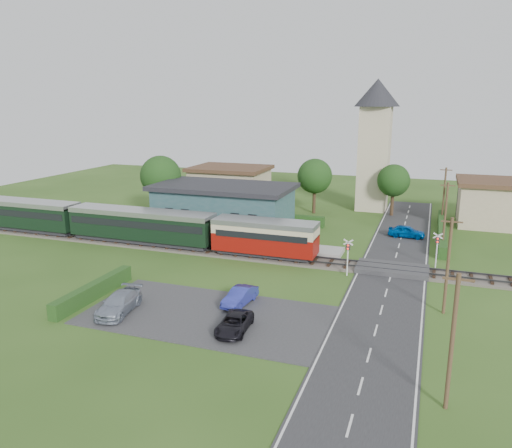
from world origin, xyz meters
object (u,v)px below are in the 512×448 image
(house_west, at_px, (230,185))
(pedestrian_far, at_px, (150,224))
(station_building, at_px, (224,207))
(car_on_road, at_px, (407,231))
(train, at_px, (116,222))
(pedestrian_near, at_px, (281,238))
(crossing_signal_far, at_px, (437,245))
(car_park_blue, at_px, (240,296))
(equipment_hut, at_px, (138,220))
(car_park_dark, at_px, (234,323))
(church_tower, at_px, (375,135))
(house_east, at_px, (494,202))
(crossing_signal_near, at_px, (348,252))
(car_park_silver, at_px, (119,303))

(house_west, distance_m, pedestrian_far, 19.60)
(station_building, distance_m, car_on_road, 20.84)
(station_building, bearing_deg, train, -133.95)
(pedestrian_near, distance_m, pedestrian_far, 15.50)
(car_on_road, xyz_separation_m, pedestrian_far, (-27.17, -8.66, 0.56))
(crossing_signal_far, relative_size, car_park_blue, 0.88)
(equipment_hut, distance_m, car_on_road, 29.90)
(car_park_dark, bearing_deg, church_tower, 80.34)
(train, height_order, church_tower, church_tower)
(car_park_dark, bearing_deg, pedestrian_far, 128.36)
(pedestrian_far, bearing_deg, car_on_road, -61.66)
(house_east, height_order, pedestrian_near, house_east)
(car_park_dark, relative_size, pedestrian_near, 2.43)
(car_park_blue, distance_m, pedestrian_far, 22.48)
(train, xyz_separation_m, crossing_signal_near, (25.07, -2.41, -0.04))
(church_tower, xyz_separation_m, crossing_signal_far, (8.60, -23.61, -8.08))
(house_east, xyz_separation_m, crossing_signal_far, (-6.40, -19.61, -0.66))
(church_tower, bearing_deg, train, -132.32)
(train, height_order, house_east, house_east)
(car_park_silver, height_order, car_park_dark, car_park_silver)
(car_park_blue, bearing_deg, car_park_silver, -143.85)
(car_park_silver, height_order, pedestrian_near, pedestrian_near)
(station_building, height_order, church_tower, church_tower)
(house_east, height_order, car_on_road, house_east)
(house_west, relative_size, car_park_dark, 2.75)
(house_west, xyz_separation_m, car_park_dark, (16.31, -38.78, -2.17))
(train, height_order, car_park_dark, train)
(train, distance_m, house_west, 23.30)
(car_park_silver, relative_size, pedestrian_far, 2.83)
(equipment_hut, height_order, pedestrian_near, equipment_hut)
(train, relative_size, car_park_blue, 11.57)
(house_west, distance_m, house_east, 35.01)
(church_tower, height_order, pedestrian_near, church_tower)
(crossing_signal_far, height_order, car_park_silver, crossing_signal_far)
(car_park_dark, bearing_deg, pedestrian_near, 92.96)
(station_building, relative_size, car_park_blue, 4.29)
(church_tower, bearing_deg, car_park_silver, -106.67)
(house_east, bearing_deg, car_on_road, -134.08)
(equipment_hut, height_order, pedestrian_far, equipment_hut)
(house_west, relative_size, car_park_silver, 2.29)
(equipment_hut, relative_size, car_park_dark, 0.65)
(house_east, distance_m, pedestrian_far, 41.09)
(house_east, xyz_separation_m, car_park_silver, (-27.50, -37.75, -2.03))
(pedestrian_far, bearing_deg, house_west, 5.76)
(church_tower, bearing_deg, house_east, -14.93)
(crossing_signal_far, height_order, car_park_blue, crossing_signal_far)
(crossing_signal_far, xyz_separation_m, pedestrian_near, (-14.78, 0.56, -0.89))
(crossing_signal_far, height_order, car_park_dark, crossing_signal_far)
(car_park_silver, xyz_separation_m, car_park_dark, (8.81, -0.03, -0.14))
(house_east, height_order, car_park_blue, house_east)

